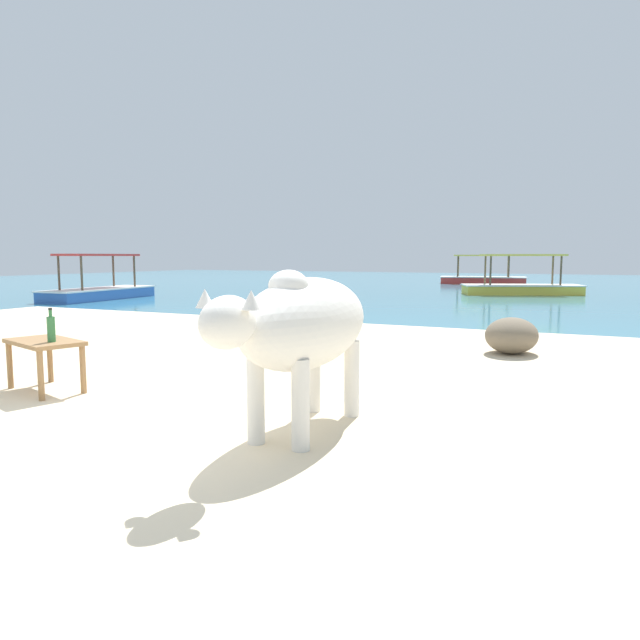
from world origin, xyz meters
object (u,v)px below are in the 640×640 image
Objects in this scene: boat_red at (483,278)px; boat_yellow at (522,286)px; cow at (304,325)px; boat_blue at (99,290)px; bottle at (51,328)px; low_bench_table at (45,349)px.

boat_yellow is (2.37, -6.90, 0.00)m from boat_red.
boat_red is at bearing -173.89° from cow.
cow is 14.01m from boat_blue.
cow is 0.51× the size of boat_red.
boat_yellow is at bearing -60.50° from boat_blue.
bottle is 0.08× the size of boat_red.
boat_yellow is at bearing 82.18° from bottle.
boat_yellow is at bearing -179.50° from cow.
boat_blue is (-8.31, 8.67, -0.13)m from low_bench_table.
low_bench_table is 0.23× the size of boat_blue.
bottle is 22.92m from boat_red.
low_bench_table is at bearing -141.09° from boat_blue.
cow is at bearing 15.49° from low_bench_table.
cow is at bearing 86.68° from boat_red.
boat_red reaches higher than low_bench_table.
bottle reaches higher than low_bench_table.
boat_red is 0.99× the size of boat_yellow.
boat_blue is at bearing 151.07° from low_bench_table.
low_bench_table is 0.22× the size of boat_red.
boat_red is (-2.64, 22.94, -0.48)m from cow.
low_bench_table is 2.89× the size of bottle.
low_bench_table is 0.26m from bottle.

